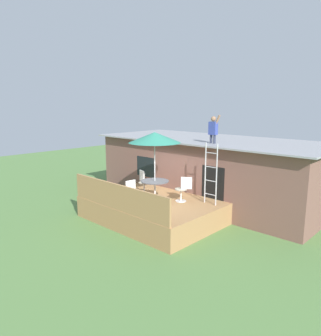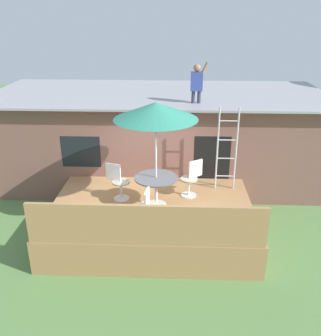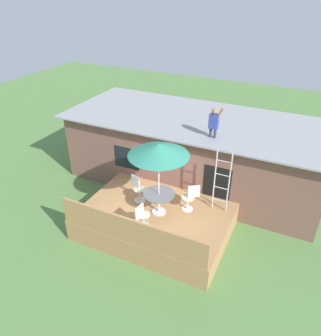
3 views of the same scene
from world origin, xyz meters
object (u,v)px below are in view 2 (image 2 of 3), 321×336
object	(u,v)px
patio_chair_left	(118,182)
patio_umbrella	(156,111)
patio_chair_right	(191,179)
step_ladder	(227,149)
patio_chair_near	(148,207)
patio_table	(156,183)
person_figure	(197,81)

from	to	relation	value
patio_chair_left	patio_umbrella	bearing A→B (deg)	-0.00
patio_chair_right	step_ladder	bearing A→B (deg)	171.12
patio_chair_near	patio_chair_right	bearing A→B (deg)	-25.09
patio_table	patio_chair_right	world-z (taller)	patio_chair_right
patio_umbrella	person_figure	xyz separation A→B (m)	(1.00, 2.23, 0.28)
person_figure	patio_chair_right	xyz separation A→B (m)	(-0.14, -1.63, -2.17)
person_figure	patio_chair_left	size ratio (longest dim) A/B	1.21
step_ladder	person_figure	distance (m)	2.08
person_figure	patio_chair_near	bearing A→B (deg)	-109.44
step_ladder	patio_chair_left	size ratio (longest dim) A/B	2.39
patio_chair_right	patio_chair_near	distance (m)	1.83
patio_table	patio_chair_right	bearing A→B (deg)	34.83
person_figure	patio_chair_right	size ratio (longest dim) A/B	1.21
patio_chair_left	patio_chair_near	size ratio (longest dim) A/B	1.00
patio_table	patio_chair_left	size ratio (longest dim) A/B	1.13
patio_chair_left	patio_chair_near	xyz separation A→B (m)	(0.84, -1.27, 0.00)
patio_chair_left	patio_chair_right	distance (m)	1.84
patio_table	patio_chair_right	xyz separation A→B (m)	(0.86, 0.60, -0.13)
patio_umbrella	person_figure	world-z (taller)	person_figure
patio_umbrella	patio_chair_left	xyz separation A→B (m)	(-0.96, 0.33, -1.89)
patio_table	patio_umbrella	bearing A→B (deg)	-36.87
patio_umbrella	patio_chair_left	bearing A→B (deg)	161.22
step_ladder	patio_chair_right	world-z (taller)	step_ladder
patio_umbrella	patio_chair_near	world-z (taller)	patio_umbrella
patio_umbrella	patio_chair_left	distance (m)	2.15
patio_table	patio_chair_right	distance (m)	1.05
patio_chair_near	step_ladder	bearing A→B (deg)	-36.21
patio_umbrella	step_ladder	size ratio (longest dim) A/B	1.15
patio_table	person_figure	bearing A→B (deg)	65.84
patio_chair_left	patio_chair_right	xyz separation A→B (m)	(1.82, 0.27, 0.00)
patio_chair_left	patio_chair_near	distance (m)	1.53
person_figure	step_ladder	bearing A→B (deg)	-57.40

